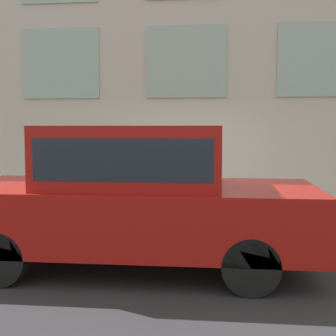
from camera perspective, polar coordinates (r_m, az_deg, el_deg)
name	(u,v)px	position (r m, az deg, el deg)	size (l,w,h in m)	color
ground_plane	(174,243)	(7.50, 0.71, -9.18)	(80.00, 80.00, 0.00)	#2D2D30
sidewalk	(181,223)	(8.75, 1.55, -6.71)	(2.62, 60.00, 0.13)	#9E9B93
fire_hydrant	(181,202)	(8.01, 1.61, -4.16)	(0.37, 0.47, 0.84)	gold
person	(155,189)	(8.11, -1.59, -2.55)	(0.26, 0.17, 1.07)	#232328
parked_car_red_near	(136,192)	(6.09, -3.94, -2.98)	(2.03, 4.60, 1.84)	black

